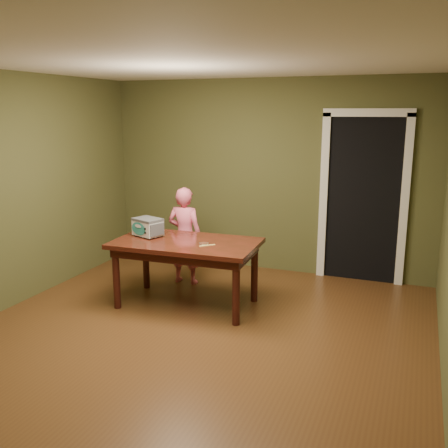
# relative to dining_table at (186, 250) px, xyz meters

# --- Properties ---
(floor) EXTENTS (5.00, 5.00, 0.00)m
(floor) POSITION_rel_dining_table_xyz_m (0.42, -0.86, -0.65)
(floor) COLOR #533217
(floor) RESTS_ON ground
(room_shell) EXTENTS (4.52, 5.02, 2.61)m
(room_shell) POSITION_rel_dining_table_xyz_m (0.42, -0.86, 1.06)
(room_shell) COLOR #4A4C28
(room_shell) RESTS_ON ground
(doorway) EXTENTS (1.10, 0.66, 2.25)m
(doorway) POSITION_rel_dining_table_xyz_m (1.72, 1.92, 0.41)
(doorway) COLOR black
(doorway) RESTS_ON ground
(dining_table) EXTENTS (1.64, 0.97, 0.75)m
(dining_table) POSITION_rel_dining_table_xyz_m (0.00, 0.00, 0.00)
(dining_table) COLOR black
(dining_table) RESTS_ON floor
(toy_oven) EXTENTS (0.39, 0.33, 0.21)m
(toy_oven) POSITION_rel_dining_table_xyz_m (-0.51, 0.05, 0.21)
(toy_oven) COLOR #4C4F54
(toy_oven) RESTS_ON dining_table
(baking_pan) EXTENTS (0.10, 0.10, 0.02)m
(baking_pan) POSITION_rel_dining_table_xyz_m (0.25, -0.07, 0.11)
(baking_pan) COLOR silver
(baking_pan) RESTS_ON dining_table
(spatula) EXTENTS (0.14, 0.15, 0.01)m
(spatula) POSITION_rel_dining_table_xyz_m (0.30, -0.09, 0.10)
(spatula) COLOR #DBB95F
(spatula) RESTS_ON dining_table
(child) EXTENTS (0.46, 0.31, 1.24)m
(child) POSITION_rel_dining_table_xyz_m (-0.35, 0.68, -0.03)
(child) COLOR #F06281
(child) RESTS_ON floor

